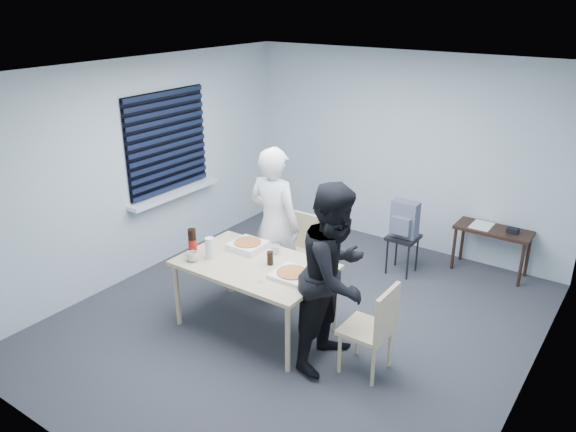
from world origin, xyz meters
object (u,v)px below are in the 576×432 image
Objects in this scene: chair_far at (297,245)px; mug_b at (275,250)px; stool at (403,244)px; person_black at (336,276)px; soda_bottle at (192,242)px; chair_right at (375,325)px; person_white at (274,225)px; side_table at (493,235)px; dining_table at (255,269)px; backpack at (404,220)px; mug_a at (193,257)px.

chair_far reaches higher than mug_b.
stool is at bearing 48.24° from chair_far.
person_black is at bearing -19.04° from mug_b.
person_black is 3.58× the size of stool.
soda_bottle is at bearing -143.52° from mug_b.
mug_b is at bearing 167.45° from chair_right.
person_white reaches higher than side_table.
dining_table is 1.04m from chair_far.
dining_table reaches higher than stool.
chair_far is (-0.16, 1.01, -0.17)m from dining_table.
side_table is at bearing 84.01° from chair_right.
mug_b is at bearing 82.58° from dining_table.
mug_b is (-1.31, 0.29, 0.27)m from chair_right.
chair_right is 8.90× the size of mug_b.
person_white is 1.00× the size of person_black.
person_black is at bearing -101.83° from backpack.
mug_a is at bearing -170.38° from chair_right.
stool is 4.02× the size of mug_a.
chair_far is at bearing 73.95° from mug_a.
backpack is (-0.62, 1.99, 0.20)m from chair_right.
backpack is at bearing 58.03° from soda_bottle.
soda_bottle is at bearing -121.81° from stool.
soda_bottle is (-1.37, -2.22, 0.49)m from stool.
dining_table is 1.71× the size of chair_far.
person_black reaches higher than dining_table.
backpack is at bearing -144.78° from side_table.
soda_bottle is at bearing -173.88° from chair_right.
person_white is at bearing -132.89° from side_table.
dining_table is at bearing -97.42° from mug_b.
stool is at bearing 61.27° from mug_a.
dining_table is at bearing 89.39° from person_black.
person_white is 14.39× the size of mug_a.
person_black reaches higher than chair_far.
stool is (-0.62, 2.00, -0.13)m from chair_right.
backpack is (0.00, -0.01, 0.33)m from stool.
chair_right is 1.37m from mug_b.
mug_a is 0.17m from soda_bottle.
chair_right reaches higher than stool.
stool is (-0.90, -0.62, -0.13)m from side_table.
mug_a is at bearing -118.73° from stool.
stool is at bearing 68.02° from mug_b.
side_table is 8.92× the size of mug_b.
dining_table is 0.71m from soda_bottle.
backpack reaches higher than side_table.
side_table is 1.12m from backpack.
soda_bottle reaches higher than mug_a.
soda_bottle is (-0.10, 0.11, 0.09)m from mug_a.
stool is (0.73, 2.01, -0.30)m from dining_table.
person_black is at bearing -177.38° from chair_right.
person_black is 2.03m from backpack.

